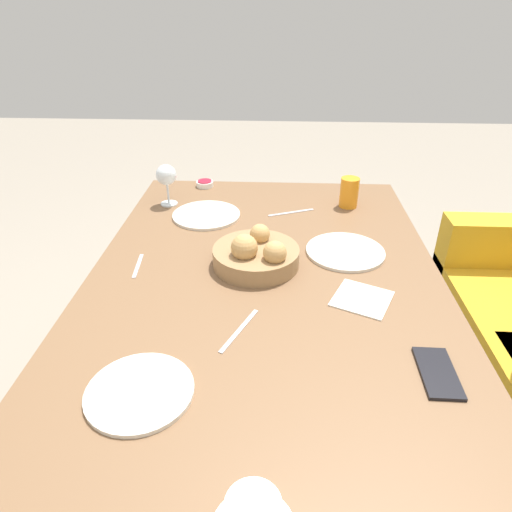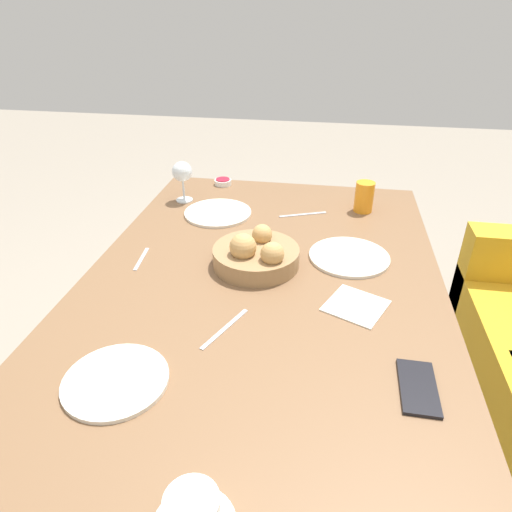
{
  "view_description": "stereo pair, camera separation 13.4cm",
  "coord_description": "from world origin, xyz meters",
  "px_view_note": "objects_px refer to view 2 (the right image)",
  "views": [
    {
      "loc": [
        1.07,
        0.03,
        1.46
      ],
      "look_at": [
        -0.09,
        -0.03,
        0.79
      ],
      "focal_mm": 32.0,
      "sensor_mm": 36.0,
      "label": 1
    },
    {
      "loc": [
        1.06,
        0.16,
        1.46
      ],
      "look_at": [
        -0.09,
        -0.03,
        0.79
      ],
      "focal_mm": 32.0,
      "sensor_mm": 36.0,
      "label": 2
    }
  ],
  "objects_px": {
    "spoon_coffee": "(141,259)",
    "napkin": "(356,306)",
    "juice_glass": "(364,197)",
    "plate_far_center": "(349,257)",
    "plate_near_right": "(116,381)",
    "fork_silver": "(303,214)",
    "knife_silver": "(225,329)",
    "plate_near_left": "(218,213)",
    "wine_glass": "(182,173)",
    "jam_bowl_berry": "(223,182)",
    "cell_phone": "(418,387)",
    "bread_basket": "(256,254)"
  },
  "relations": [
    {
      "from": "jam_bowl_berry",
      "to": "knife_silver",
      "type": "height_order",
      "value": "jam_bowl_berry"
    },
    {
      "from": "plate_near_right",
      "to": "fork_silver",
      "type": "relative_size",
      "value": 1.3
    },
    {
      "from": "plate_near_left",
      "to": "spoon_coffee",
      "type": "height_order",
      "value": "plate_near_left"
    },
    {
      "from": "plate_near_right",
      "to": "knife_silver",
      "type": "bearing_deg",
      "value": 138.34
    },
    {
      "from": "plate_near_left",
      "to": "knife_silver",
      "type": "distance_m",
      "value": 0.66
    },
    {
      "from": "juice_glass",
      "to": "jam_bowl_berry",
      "type": "relative_size",
      "value": 1.59
    },
    {
      "from": "plate_far_center",
      "to": "napkin",
      "type": "xyz_separation_m",
      "value": [
        0.25,
        0.01,
        -0.0
      ]
    },
    {
      "from": "plate_near_left",
      "to": "plate_near_right",
      "type": "distance_m",
      "value": 0.84
    },
    {
      "from": "cell_phone",
      "to": "fork_silver",
      "type": "bearing_deg",
      "value": -159.79
    },
    {
      "from": "knife_silver",
      "to": "jam_bowl_berry",
      "type": "bearing_deg",
      "value": -166.66
    },
    {
      "from": "plate_near_left",
      "to": "cell_phone",
      "type": "xyz_separation_m",
      "value": [
        0.76,
        0.6,
        -0.0
      ]
    },
    {
      "from": "plate_near_right",
      "to": "cell_phone",
      "type": "bearing_deg",
      "value": 97.9
    },
    {
      "from": "fork_silver",
      "to": "cell_phone",
      "type": "height_order",
      "value": "cell_phone"
    },
    {
      "from": "plate_far_center",
      "to": "wine_glass",
      "type": "bearing_deg",
      "value": -118.88
    },
    {
      "from": "fork_silver",
      "to": "jam_bowl_berry",
      "type": "bearing_deg",
      "value": -124.78
    },
    {
      "from": "fork_silver",
      "to": "napkin",
      "type": "xyz_separation_m",
      "value": [
        0.54,
        0.18,
        0.0
      ]
    },
    {
      "from": "bread_basket",
      "to": "fork_silver",
      "type": "xyz_separation_m",
      "value": [
        -0.38,
        0.11,
        -0.04
      ]
    },
    {
      "from": "fork_silver",
      "to": "wine_glass",
      "type": "bearing_deg",
      "value": -96.83
    },
    {
      "from": "spoon_coffee",
      "to": "plate_far_center",
      "type": "bearing_deg",
      "value": 100.08
    },
    {
      "from": "bread_basket",
      "to": "plate_near_left",
      "type": "xyz_separation_m",
      "value": [
        -0.34,
        -0.2,
        -0.03
      ]
    },
    {
      "from": "jam_bowl_berry",
      "to": "spoon_coffee",
      "type": "bearing_deg",
      "value": -9.08
    },
    {
      "from": "juice_glass",
      "to": "plate_far_center",
      "type": "bearing_deg",
      "value": -8.28
    },
    {
      "from": "plate_far_center",
      "to": "spoon_coffee",
      "type": "height_order",
      "value": "plate_far_center"
    },
    {
      "from": "juice_glass",
      "to": "knife_silver",
      "type": "bearing_deg",
      "value": -24.91
    },
    {
      "from": "plate_near_left",
      "to": "fork_silver",
      "type": "height_order",
      "value": "plate_near_left"
    },
    {
      "from": "bread_basket",
      "to": "fork_silver",
      "type": "height_order",
      "value": "bread_basket"
    },
    {
      "from": "juice_glass",
      "to": "spoon_coffee",
      "type": "distance_m",
      "value": 0.82
    },
    {
      "from": "juice_glass",
      "to": "plate_near_right",
      "type": "bearing_deg",
      "value": -29.07
    },
    {
      "from": "knife_silver",
      "to": "cell_phone",
      "type": "bearing_deg",
      "value": 74.25
    },
    {
      "from": "spoon_coffee",
      "to": "napkin",
      "type": "relative_size",
      "value": 0.72
    },
    {
      "from": "knife_silver",
      "to": "cell_phone",
      "type": "distance_m",
      "value": 0.45
    },
    {
      "from": "juice_glass",
      "to": "cell_phone",
      "type": "xyz_separation_m",
      "value": [
        0.88,
        0.08,
        -0.05
      ]
    },
    {
      "from": "bread_basket",
      "to": "plate_far_center",
      "type": "distance_m",
      "value": 0.29
    },
    {
      "from": "jam_bowl_berry",
      "to": "knife_silver",
      "type": "xyz_separation_m",
      "value": [
        0.93,
        0.22,
        -0.01
      ]
    },
    {
      "from": "spoon_coffee",
      "to": "napkin",
      "type": "xyz_separation_m",
      "value": [
        0.14,
        0.64,
        0.0
      ]
    },
    {
      "from": "wine_glass",
      "to": "plate_near_right",
      "type": "bearing_deg",
      "value": 8.76
    },
    {
      "from": "bread_basket",
      "to": "plate_near_right",
      "type": "xyz_separation_m",
      "value": [
        0.51,
        -0.21,
        -0.03
      ]
    },
    {
      "from": "plate_near_left",
      "to": "plate_near_right",
      "type": "xyz_separation_m",
      "value": [
        0.84,
        -0.01,
        0.0
      ]
    },
    {
      "from": "spoon_coffee",
      "to": "napkin",
      "type": "height_order",
      "value": "napkin"
    },
    {
      "from": "plate_near_right",
      "to": "fork_silver",
      "type": "bearing_deg",
      "value": 160.28
    },
    {
      "from": "plate_near_left",
      "to": "knife_silver",
      "type": "xyz_separation_m",
      "value": [
        0.64,
        0.17,
        -0.0
      ]
    },
    {
      "from": "bread_basket",
      "to": "plate_near_right",
      "type": "relative_size",
      "value": 1.16
    },
    {
      "from": "plate_near_right",
      "to": "spoon_coffee",
      "type": "xyz_separation_m",
      "value": [
        -0.49,
        -0.14,
        -0.0
      ]
    },
    {
      "from": "plate_near_left",
      "to": "jam_bowl_berry",
      "type": "xyz_separation_m",
      "value": [
        -0.29,
        -0.05,
        0.01
      ]
    },
    {
      "from": "jam_bowl_berry",
      "to": "napkin",
      "type": "bearing_deg",
      "value": 34.17
    },
    {
      "from": "knife_silver",
      "to": "plate_near_left",
      "type": "bearing_deg",
      "value": -164.93
    },
    {
      "from": "plate_near_left",
      "to": "bread_basket",
      "type": "bearing_deg",
      "value": 30.45
    },
    {
      "from": "bread_basket",
      "to": "cell_phone",
      "type": "relative_size",
      "value": 1.68
    },
    {
      "from": "plate_far_center",
      "to": "knife_silver",
      "type": "distance_m",
      "value": 0.49
    },
    {
      "from": "juice_glass",
      "to": "napkin",
      "type": "bearing_deg",
      "value": -3.57
    }
  ]
}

